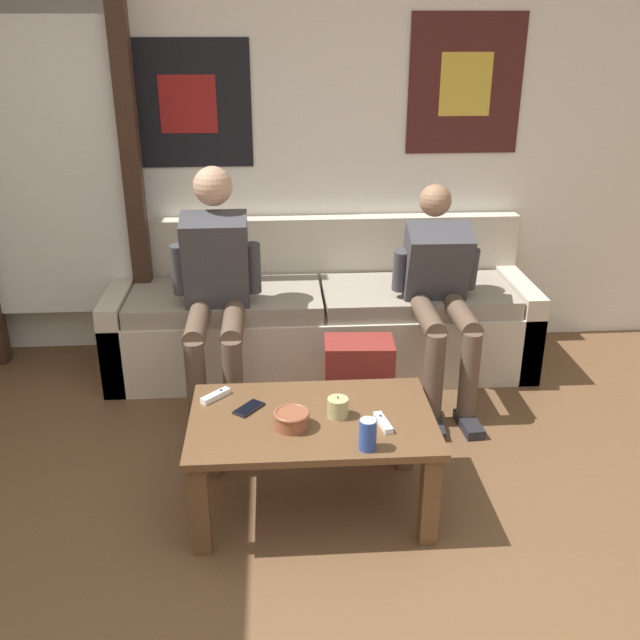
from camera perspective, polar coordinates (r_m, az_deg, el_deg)
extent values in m
cube|color=white|center=(4.30, -1.20, 14.27)|extent=(10.00, 0.05, 2.55)
cube|color=black|center=(4.26, -10.51, 16.61)|extent=(0.71, 0.01, 0.70)
cube|color=maroon|center=(4.25, -10.52, 16.61)|extent=(0.32, 0.01, 0.32)
cube|color=#471E1E|center=(4.37, 11.57, 17.98)|extent=(0.66, 0.01, 0.77)
cube|color=gold|center=(4.37, 11.59, 17.98)|extent=(0.30, 0.01, 0.35)
cube|color=#382319|center=(4.19, -14.62, 9.85)|extent=(0.10, 0.10, 2.05)
cube|color=silver|center=(4.30, -20.72, 10.84)|extent=(0.82, 0.02, 1.64)
cube|color=beige|center=(4.43, -0.16, 3.04)|extent=(2.43, 0.13, 0.83)
cube|color=beige|center=(4.17, 0.17, -1.46)|extent=(2.43, 0.60, 0.40)
cube|color=beige|center=(4.23, -15.67, -1.09)|extent=(0.12, 0.60, 0.52)
cube|color=beige|center=(4.37, 15.47, -0.27)|extent=(0.12, 0.60, 0.52)
cube|color=gray|center=(4.07, -7.55, 1.56)|extent=(1.08, 0.56, 0.10)
cube|color=gray|center=(4.14, 7.76, 1.92)|extent=(1.08, 0.56, 0.10)
cube|color=brown|center=(2.92, -0.64, -8.01)|extent=(0.99, 0.62, 0.03)
cube|color=brown|center=(3.26, -8.76, -9.14)|extent=(0.07, 0.07, 0.40)
cube|color=brown|center=(3.30, 6.90, -8.64)|extent=(0.07, 0.07, 0.40)
cube|color=brown|center=(2.84, -9.55, -14.61)|extent=(0.07, 0.07, 0.40)
cube|color=brown|center=(2.88, 8.75, -13.93)|extent=(0.07, 0.07, 0.40)
cylinder|color=brown|center=(3.64, -9.79, -0.36)|extent=(0.11, 0.43, 0.11)
cylinder|color=brown|center=(3.55, -9.85, -5.25)|extent=(0.10, 0.10, 0.48)
cube|color=#232328|center=(3.61, -9.70, -9.11)|extent=(0.11, 0.25, 0.05)
cylinder|color=brown|center=(3.63, -6.96, -0.29)|extent=(0.11, 0.43, 0.11)
cylinder|color=brown|center=(3.54, -6.94, -5.20)|extent=(0.10, 0.10, 0.48)
cube|color=#232328|center=(3.59, -6.81, -9.07)|extent=(0.11, 0.25, 0.05)
cube|color=#3F3F44|center=(3.79, -8.32, 4.63)|extent=(0.35, 0.32, 0.53)
sphere|color=tan|center=(3.76, -8.58, 10.55)|extent=(0.20, 0.20, 0.20)
cylinder|color=#3F3F44|center=(3.82, -11.19, 3.97)|extent=(0.08, 0.11, 0.28)
cylinder|color=#3F3F44|center=(3.79, -5.36, 4.15)|extent=(0.08, 0.11, 0.28)
cylinder|color=brown|center=(3.71, 8.64, 0.17)|extent=(0.11, 0.41, 0.11)
cylinder|color=brown|center=(3.63, 9.09, -4.54)|extent=(0.10, 0.10, 0.48)
cube|color=#232328|center=(3.69, 9.09, -8.32)|extent=(0.11, 0.25, 0.05)
cylinder|color=brown|center=(3.75, 11.33, 0.24)|extent=(0.11, 0.41, 0.11)
cylinder|color=brown|center=(3.67, 11.84, -4.41)|extent=(0.10, 0.10, 0.48)
cube|color=#232328|center=(3.73, 11.82, -8.15)|extent=(0.11, 0.25, 0.05)
cube|color=#3F3F44|center=(3.92, 9.28, 4.47)|extent=(0.35, 0.36, 0.47)
sphere|color=#9E7556|center=(3.94, 9.21, 9.42)|extent=(0.18, 0.18, 0.18)
cylinder|color=#3F3F44|center=(3.90, 6.43, 3.96)|extent=(0.08, 0.12, 0.24)
cylinder|color=#3F3F44|center=(3.98, 11.94, 4.02)|extent=(0.08, 0.12, 0.24)
cube|color=maroon|center=(3.59, 3.09, -5.09)|extent=(0.35, 0.24, 0.47)
cube|color=maroon|center=(3.56, 3.15, -7.34)|extent=(0.24, 0.09, 0.21)
cylinder|color=brown|center=(2.83, -2.26, -7.98)|extent=(0.14, 0.14, 0.07)
torus|color=brown|center=(2.81, -2.27, -7.47)|extent=(0.15, 0.15, 0.02)
cylinder|color=tan|center=(2.90, 1.43, -7.00)|extent=(0.09, 0.09, 0.08)
cylinder|color=black|center=(2.88, 1.44, -6.20)|extent=(0.00, 0.00, 0.01)
cylinder|color=#28479E|center=(2.69, 3.85, -9.14)|extent=(0.07, 0.07, 0.12)
cylinder|color=silver|center=(2.66, 3.88, -8.00)|extent=(0.06, 0.06, 0.00)
cube|color=white|center=(3.07, -8.35, -6.01)|extent=(0.12, 0.13, 0.02)
cylinder|color=#333842|center=(3.08, -7.92, -5.57)|extent=(0.01, 0.01, 0.00)
cube|color=white|center=(2.86, 5.07, -8.19)|extent=(0.06, 0.15, 0.02)
cylinder|color=#333842|center=(2.88, 4.86, -7.63)|extent=(0.01, 0.01, 0.00)
cube|color=black|center=(2.98, -5.72, -7.05)|extent=(0.14, 0.15, 0.01)
cube|color=black|center=(2.97, -5.72, -6.95)|extent=(0.12, 0.13, 0.00)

